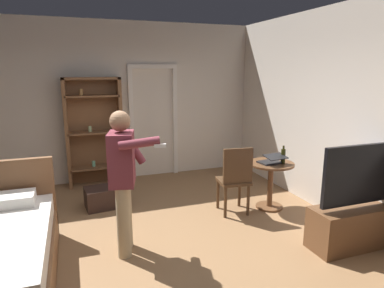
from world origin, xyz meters
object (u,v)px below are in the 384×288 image
side_table (271,177)px  laptop (272,160)px  person_blue_shirt (123,174)px  tv_flatscreen (360,217)px  suitcase_dark (107,197)px  wooden_chair (235,178)px  bookshelf (94,128)px  bottle_on_table (283,156)px

side_table → laptop: 0.28m
laptop → person_blue_shirt: (-2.20, -0.49, 0.17)m
tv_flatscreen → suitcase_dark: tv_flatscreen is taller
tv_flatscreen → wooden_chair: size_ratio=1.25×
wooden_chair → suitcase_dark: wooden_chair is taller
person_blue_shirt → side_table: bearing=13.5°
bookshelf → wooden_chair: size_ratio=1.93×
bottle_on_table → wooden_chair: bearing=175.5°
side_table → laptop: size_ratio=1.90×
tv_flatscreen → laptop: tv_flatscreen is taller
person_blue_shirt → suitcase_dark: (-0.08, 1.39, -0.77)m
laptop → tv_flatscreen: bearing=-72.0°
tv_flatscreen → laptop: bearing=108.0°
bottle_on_table → wooden_chair: size_ratio=0.26×
wooden_chair → person_blue_shirt: 1.74m
tv_flatscreen → laptop: size_ratio=3.36×
bookshelf → side_table: bookshelf is taller
laptop → suitcase_dark: (-2.28, 0.90, -0.60)m
bookshelf → tv_flatscreen: bookshelf is taller
person_blue_shirt → suitcase_dark: bearing=93.2°
laptop → person_blue_shirt: person_blue_shirt is taller
side_table → suitcase_dark: bearing=159.6°
bookshelf → person_blue_shirt: bookshelf is taller
bookshelf → person_blue_shirt: (0.13, -2.56, -0.11)m
person_blue_shirt → wooden_chair: bearing=17.5°
laptop → bottle_on_table: bearing=-12.8°
bookshelf → suitcase_dark: bookshelf is taller
laptop → bottle_on_table: 0.18m
tv_flatscreen → bottle_on_table: (-0.25, 1.22, 0.46)m
person_blue_shirt → suitcase_dark: person_blue_shirt is taller
tv_flatscreen → bottle_on_table: tv_flatscreen is taller
side_table → bottle_on_table: bottle_on_table is taller
bookshelf → bottle_on_table: 3.27m
bottle_on_table → wooden_chair: (-0.74, 0.06, -0.27)m
bottle_on_table → suitcase_dark: (-2.44, 0.94, -0.66)m
suitcase_dark → person_blue_shirt: bearing=-92.8°
person_blue_shirt → bookshelf: bearing=93.0°
bookshelf → side_table: bearing=-40.7°
bookshelf → tv_flatscreen: bearing=-50.5°
wooden_chair → laptop: bearing=-2.1°
laptop → wooden_chair: (-0.57, 0.02, -0.21)m
bottle_on_table → person_blue_shirt: bearing=-169.1°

